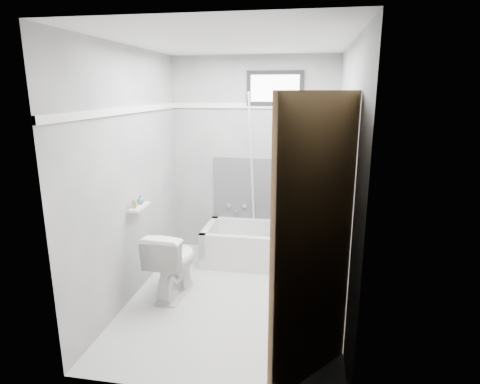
% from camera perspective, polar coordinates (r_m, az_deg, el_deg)
% --- Properties ---
extents(floor, '(2.60, 2.60, 0.00)m').
position_cam_1_polar(floor, '(4.10, -0.87, -14.90)').
color(floor, silver).
rests_on(floor, ground).
extents(ceiling, '(2.60, 2.60, 0.00)m').
position_cam_1_polar(ceiling, '(3.60, -1.02, 20.67)').
color(ceiling, silver).
rests_on(ceiling, floor).
extents(wall_back, '(2.00, 0.02, 2.40)m').
position_cam_1_polar(wall_back, '(4.93, 1.90, 4.95)').
color(wall_back, slate).
rests_on(wall_back, floor).
extents(wall_front, '(2.00, 0.02, 2.40)m').
position_cam_1_polar(wall_front, '(2.45, -6.64, -4.87)').
color(wall_front, slate).
rests_on(wall_front, floor).
extents(wall_left, '(0.02, 2.60, 2.40)m').
position_cam_1_polar(wall_left, '(3.97, -15.26, 2.18)').
color(wall_left, slate).
rests_on(wall_left, floor).
extents(wall_right, '(0.02, 2.60, 2.40)m').
position_cam_1_polar(wall_right, '(3.62, 14.81, 1.05)').
color(wall_right, slate).
rests_on(wall_right, floor).
extents(bathtub, '(1.50, 0.70, 0.42)m').
position_cam_1_polar(bathtub, '(4.81, 3.92, -7.57)').
color(bathtub, silver).
rests_on(bathtub, floor).
extents(office_chair, '(0.77, 0.77, 1.04)m').
position_cam_1_polar(office_chair, '(4.70, 9.01, -2.71)').
color(office_chair, slate).
rests_on(office_chair, bathtub).
extents(toilet, '(0.42, 0.71, 0.68)m').
position_cam_1_polar(toilet, '(4.10, -9.54, -9.80)').
color(toilet, white).
rests_on(toilet, floor).
extents(door, '(0.78, 0.78, 2.00)m').
position_cam_1_polar(door, '(2.47, 16.42, -10.22)').
color(door, '#53371E').
rests_on(door, floor).
extents(window, '(0.66, 0.04, 0.40)m').
position_cam_1_polar(window, '(4.82, 4.99, 14.49)').
color(window, black).
rests_on(window, wall_back).
extents(backerboard, '(1.50, 0.02, 0.78)m').
position_cam_1_polar(backerboard, '(4.97, 4.70, 0.28)').
color(backerboard, '#4C4C4F').
rests_on(backerboard, wall_back).
extents(trim_back, '(2.00, 0.02, 0.06)m').
position_cam_1_polar(trim_back, '(4.85, 1.94, 12.17)').
color(trim_back, white).
rests_on(trim_back, wall_back).
extents(trim_left, '(0.02, 2.60, 0.06)m').
position_cam_1_polar(trim_left, '(3.89, -15.69, 11.13)').
color(trim_left, white).
rests_on(trim_left, wall_left).
extents(pole, '(0.02, 0.62, 1.86)m').
position_cam_1_polar(pole, '(4.72, 1.71, 2.68)').
color(pole, silver).
rests_on(pole, bathtub).
extents(shelf, '(0.10, 0.32, 0.02)m').
position_cam_1_polar(shelf, '(4.01, -14.14, -2.08)').
color(shelf, white).
rests_on(shelf, wall_left).
extents(soap_bottle_a, '(0.05, 0.05, 0.10)m').
position_cam_1_polar(soap_bottle_a, '(3.92, -14.79, -1.47)').
color(soap_bottle_a, '#A09350').
rests_on(soap_bottle_a, shelf).
extents(soap_bottle_b, '(0.08, 0.08, 0.09)m').
position_cam_1_polar(soap_bottle_b, '(4.05, -13.98, -1.03)').
color(soap_bottle_b, slate).
rests_on(soap_bottle_b, shelf).
extents(faucet, '(0.26, 0.10, 0.16)m').
position_cam_1_polar(faucet, '(5.08, -0.45, -2.30)').
color(faucet, silver).
rests_on(faucet, wall_back).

